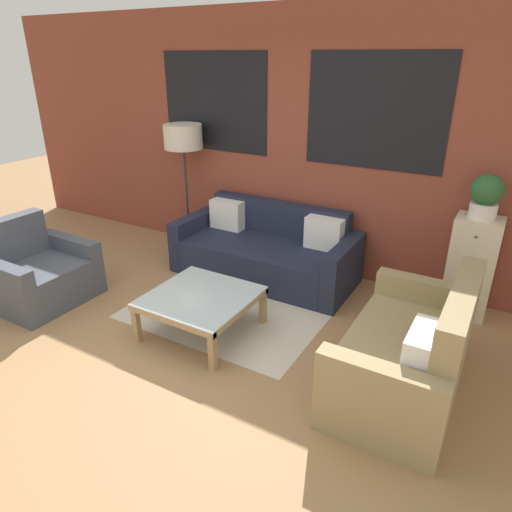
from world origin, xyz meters
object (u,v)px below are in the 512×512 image
at_px(settee_vintage, 409,356).
at_px(coffee_table, 201,300).
at_px(drawer_cabinet, 471,267).
at_px(armchair_corner, 39,274).
at_px(couch_dark, 266,252).
at_px(floor_lamp, 183,141).
at_px(potted_plant, 486,196).

height_order(settee_vintage, coffee_table, settee_vintage).
bearing_deg(coffee_table, drawer_cabinet, 37.98).
bearing_deg(coffee_table, armchair_corner, -169.40).
height_order(couch_dark, floor_lamp, floor_lamp).
bearing_deg(armchair_corner, couch_dark, 44.04).
height_order(settee_vintage, armchair_corner, settee_vintage).
height_order(armchair_corner, floor_lamp, floor_lamp).
bearing_deg(potted_plant, couch_dark, -173.43).
relative_size(drawer_cabinet, potted_plant, 2.43).
height_order(settee_vintage, drawer_cabinet, drawer_cabinet).
xyz_separation_m(floor_lamp, drawer_cabinet, (3.30, 0.05, -0.89)).
bearing_deg(armchair_corner, coffee_table, 10.60).
bearing_deg(floor_lamp, armchair_corner, -104.43).
height_order(armchair_corner, coffee_table, armchair_corner).
relative_size(settee_vintage, coffee_table, 1.64).
distance_m(settee_vintage, armchair_corner, 3.59).
height_order(armchair_corner, drawer_cabinet, drawer_cabinet).
distance_m(couch_dark, floor_lamp, 1.66).
xyz_separation_m(settee_vintage, potted_plant, (0.21, 1.44, 0.87)).
xyz_separation_m(couch_dark, settee_vintage, (1.85, -1.20, 0.03)).
bearing_deg(coffee_table, floor_lamp, 130.95).
bearing_deg(coffee_table, settee_vintage, 3.80).
height_order(settee_vintage, floor_lamp, floor_lamp).
relative_size(armchair_corner, coffee_table, 1.04).
relative_size(couch_dark, coffee_table, 2.28).
bearing_deg(potted_plant, drawer_cabinet, -90.00).
height_order(settee_vintage, potted_plant, potted_plant).
height_order(coffee_table, drawer_cabinet, drawer_cabinet).
bearing_deg(drawer_cabinet, settee_vintage, -98.28).
distance_m(coffee_table, potted_plant, 2.67).
xyz_separation_m(couch_dark, armchair_corner, (-1.71, -1.65, -0.00)).
bearing_deg(couch_dark, settee_vintage, -32.93).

